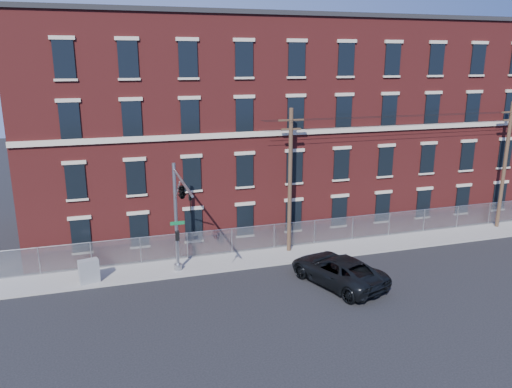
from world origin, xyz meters
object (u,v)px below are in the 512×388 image
Objects in this scene: utility_pole_near at (290,179)px; pickup_truck at (338,270)px; utility_cabinet at (89,271)px; traffic_signal_mast at (181,200)px.

utility_pole_near is 1.57× the size of pickup_truck.
traffic_signal_mast is at bearing -33.56° from utility_cabinet.
traffic_signal_mast is 8.70m from utility_pole_near.
pickup_truck is (0.98, -5.72, -4.45)m from utility_pole_near.
traffic_signal_mast is 1.10× the size of pickup_truck.
traffic_signal_mast is at bearing -33.60° from pickup_truck.
utility_cabinet is (-13.41, -1.40, -4.50)m from utility_pole_near.
pickup_truck is 4.42× the size of utility_cabinet.
utility_pole_near is at bearing -99.47° from pickup_truck.
utility_cabinet is at bearing -174.04° from utility_pole_near.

